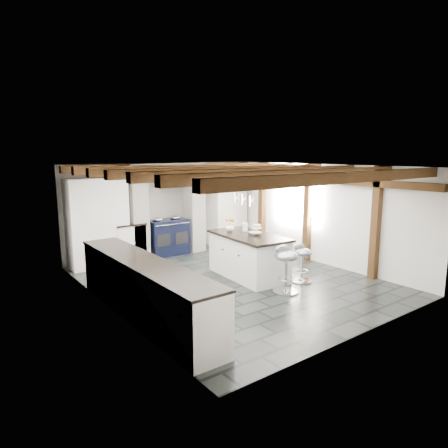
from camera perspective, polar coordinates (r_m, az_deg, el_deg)
ground at (r=8.14m, az=1.13°, el=-8.12°), size 6.00×6.00×0.00m
room_shell at (r=8.71m, az=-7.76°, el=0.23°), size 6.00×6.03×6.00m
range_cooker at (r=10.20m, az=-8.13°, el=-1.75°), size 1.00×0.63×0.99m
kitchen_island at (r=8.31m, az=3.48°, el=-4.46°), size 1.09×1.88×1.20m
bar_stool_near at (r=8.11m, az=11.07°, el=-4.85°), size 0.45×0.45×0.77m
bar_stool_far at (r=7.43m, az=8.83°, el=-5.61°), size 0.53×0.53×0.89m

